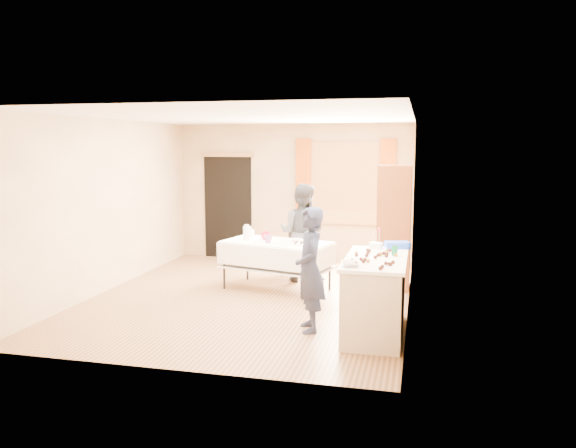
% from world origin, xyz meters
% --- Properties ---
extents(floor, '(4.50, 5.50, 0.02)m').
position_xyz_m(floor, '(0.00, 0.00, -0.01)').
color(floor, '#9E7047').
rests_on(floor, ground).
extents(ceiling, '(4.50, 5.50, 0.02)m').
position_xyz_m(ceiling, '(0.00, 0.00, 2.61)').
color(ceiling, white).
rests_on(ceiling, floor).
extents(wall_back, '(4.50, 0.02, 2.60)m').
position_xyz_m(wall_back, '(0.00, 2.76, 1.30)').
color(wall_back, tan).
rests_on(wall_back, floor).
extents(wall_front, '(4.50, 0.02, 2.60)m').
position_xyz_m(wall_front, '(0.00, -2.76, 1.30)').
color(wall_front, tan).
rests_on(wall_front, floor).
extents(wall_left, '(0.02, 5.50, 2.60)m').
position_xyz_m(wall_left, '(-2.26, 0.00, 1.30)').
color(wall_left, tan).
rests_on(wall_left, floor).
extents(wall_right, '(0.02, 5.50, 2.60)m').
position_xyz_m(wall_right, '(2.26, 0.00, 1.30)').
color(wall_right, tan).
rests_on(wall_right, floor).
extents(window_frame, '(1.32, 0.06, 1.52)m').
position_xyz_m(window_frame, '(1.00, 2.72, 1.50)').
color(window_frame, olive).
rests_on(window_frame, wall_back).
extents(window_pane, '(1.20, 0.02, 1.40)m').
position_xyz_m(window_pane, '(1.00, 2.71, 1.50)').
color(window_pane, white).
rests_on(window_pane, wall_back).
extents(curtain_left, '(0.28, 0.06, 1.65)m').
position_xyz_m(curtain_left, '(0.22, 2.67, 1.50)').
color(curtain_left, '#994510').
rests_on(curtain_left, wall_back).
extents(curtain_right, '(0.28, 0.06, 1.65)m').
position_xyz_m(curtain_right, '(1.78, 2.67, 1.50)').
color(curtain_right, '#994510').
rests_on(curtain_right, wall_back).
extents(doorway, '(0.95, 0.04, 2.00)m').
position_xyz_m(doorway, '(-1.30, 2.73, 1.00)').
color(doorway, black).
rests_on(doorway, floor).
extents(door_lintel, '(1.05, 0.06, 0.08)m').
position_xyz_m(door_lintel, '(-1.30, 2.70, 2.02)').
color(door_lintel, olive).
rests_on(door_lintel, wall_back).
extents(cabinet, '(0.50, 0.60, 1.90)m').
position_xyz_m(cabinet, '(1.99, 1.05, 0.95)').
color(cabinet, brown).
rests_on(cabinet, floor).
extents(counter, '(0.71, 1.49, 0.91)m').
position_xyz_m(counter, '(1.89, -1.18, 0.45)').
color(counter, beige).
rests_on(counter, floor).
extents(party_table, '(1.79, 1.22, 0.75)m').
position_xyz_m(party_table, '(0.26, 0.51, 0.44)').
color(party_table, black).
rests_on(party_table, floor).
extents(chair, '(0.44, 0.44, 0.92)m').
position_xyz_m(chair, '(0.32, 1.56, 0.27)').
color(chair, black).
rests_on(chair, floor).
extents(girl, '(0.78, 0.72, 1.49)m').
position_xyz_m(girl, '(1.12, -1.25, 0.75)').
color(girl, '#1C213C').
rests_on(girl, floor).
extents(woman, '(0.91, 0.78, 1.59)m').
position_xyz_m(woman, '(0.52, 1.15, 0.80)').
color(woman, black).
rests_on(woman, floor).
extents(soda_can, '(0.09, 0.09, 0.12)m').
position_xyz_m(soda_can, '(2.09, -1.02, 0.97)').
color(soda_can, '#0F7E4A').
rests_on(soda_can, counter).
extents(mixing_bowl, '(0.31, 0.31, 0.05)m').
position_xyz_m(mixing_bowl, '(1.66, -1.71, 0.94)').
color(mixing_bowl, white).
rests_on(mixing_bowl, counter).
extents(foam_block, '(0.17, 0.14, 0.08)m').
position_xyz_m(foam_block, '(1.84, -0.60, 0.95)').
color(foam_block, white).
rests_on(foam_block, counter).
extents(blue_basket, '(0.34, 0.27, 0.08)m').
position_xyz_m(blue_basket, '(2.10, -0.50, 0.95)').
color(blue_basket, blue).
rests_on(blue_basket, counter).
extents(pitcher, '(0.12, 0.12, 0.22)m').
position_xyz_m(pitcher, '(-0.22, 0.51, 0.86)').
color(pitcher, silver).
rests_on(pitcher, party_table).
extents(cup_red, '(0.25, 0.25, 0.12)m').
position_xyz_m(cup_red, '(0.05, 0.64, 0.81)').
color(cup_red, red).
rests_on(cup_red, party_table).
extents(cup_rainbow, '(0.20, 0.20, 0.12)m').
position_xyz_m(cup_rainbow, '(0.17, 0.36, 0.81)').
color(cup_rainbow, red).
rests_on(cup_rainbow, party_table).
extents(small_bowl, '(0.17, 0.17, 0.05)m').
position_xyz_m(small_bowl, '(0.57, 0.52, 0.78)').
color(small_bowl, white).
rests_on(small_bowl, party_table).
extents(pastry_tray, '(0.34, 0.30, 0.02)m').
position_xyz_m(pastry_tray, '(0.69, 0.29, 0.76)').
color(pastry_tray, white).
rests_on(pastry_tray, party_table).
extents(bottle, '(0.10, 0.10, 0.17)m').
position_xyz_m(bottle, '(-0.25, 0.85, 0.83)').
color(bottle, white).
rests_on(bottle, party_table).
extents(cake_balls, '(0.50, 1.12, 0.04)m').
position_xyz_m(cake_balls, '(1.90, -1.24, 0.93)').
color(cake_balls, '#3F2314').
rests_on(cake_balls, counter).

